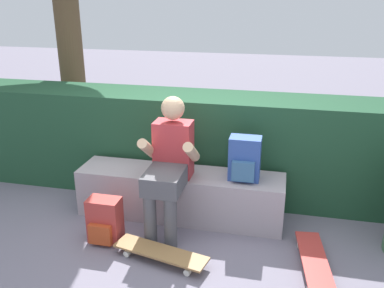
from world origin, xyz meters
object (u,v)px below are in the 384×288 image
skateboard_near_person (161,253)px  backpack_on_ground (105,221)px  bench_main (180,194)px  person_skater (169,161)px  skateboard_beside_bench (314,261)px  backpack_on_bench (245,159)px

skateboard_near_person → backpack_on_ground: 0.60m
bench_main → backpack_on_ground: bench_main is taller
person_skater → skateboard_beside_bench: (1.28, -0.37, -0.58)m
skateboard_beside_bench → person_skater: bearing=164.0°
person_skater → skateboard_near_person: person_skater is taller
bench_main → backpack_on_bench: backpack_on_bench is taller
person_skater → backpack_on_ground: 0.76m
skateboard_beside_bench → backpack_on_bench: (-0.63, 0.57, 0.58)m
bench_main → backpack_on_ground: 0.78m
backpack_on_ground → skateboard_near_person: bearing=-17.8°
backpack_on_bench → bench_main: bearing=179.1°
bench_main → skateboard_near_person: bearing=-88.3°
person_skater → skateboard_beside_bench: size_ratio=1.48×
backpack_on_bench → backpack_on_ground: backpack_on_bench is taller
skateboard_near_person → backpack_on_ground: (-0.56, 0.18, 0.12)m
bench_main → backpack_on_ground: size_ratio=4.91×
bench_main → skateboard_near_person: size_ratio=2.38×
skateboard_beside_bench → backpack_on_ground: backpack_on_ground is taller
backpack_on_bench → backpack_on_ground: 1.35m
skateboard_beside_bench → backpack_on_ground: bearing=179.4°
person_skater → backpack_on_bench: 0.68m
bench_main → person_skater: bearing=-100.9°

